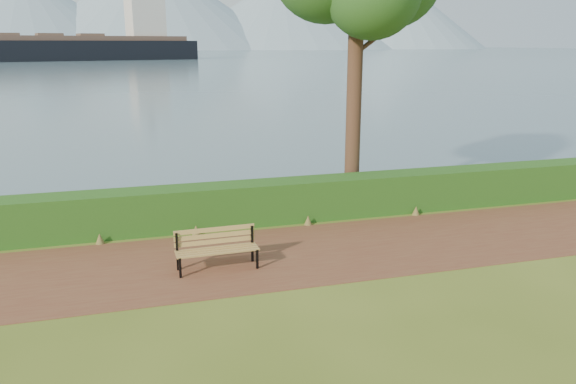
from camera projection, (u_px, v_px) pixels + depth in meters
name	position (u px, v px, depth m)	size (l,w,h in m)	color
ground	(264.00, 263.00, 11.26)	(140.00, 140.00, 0.00)	#495819
path	(260.00, 257.00, 11.54)	(40.00, 3.40, 0.01)	brown
hedge	(238.00, 204.00, 13.55)	(32.00, 0.85, 1.00)	#194714
water	(128.00, 53.00, 252.76)	(700.00, 510.00, 0.00)	#415C69
mountains	(109.00, 7.00, 378.85)	(585.00, 190.00, 70.00)	gray
bench	(216.00, 246.00, 10.88)	(1.60, 0.51, 0.80)	black
cargo_ship	(71.00, 48.00, 137.72)	(67.26, 26.39, 20.25)	black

